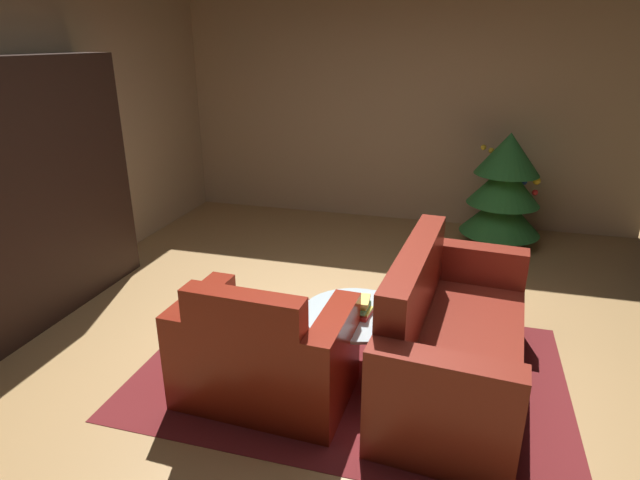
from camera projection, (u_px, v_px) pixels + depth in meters
name	position (u px, v px, depth m)	size (l,w,h in m)	color
ground_plane	(337.00, 358.00, 3.70)	(7.74, 7.74, 0.00)	#AC824D
wall_back	(404.00, 106.00, 6.14)	(5.44, 0.06, 2.75)	tan
area_rug	(351.00, 370.00, 3.57)	(2.79, 1.85, 0.01)	maroon
bookshelf_unit	(40.00, 194.00, 4.07)	(0.37, 2.05, 2.00)	black
armchair_red	(263.00, 356.00, 3.20)	(1.06, 0.71, 0.83)	maroon
couch_red	(449.00, 340.00, 3.36)	(0.92, 1.80, 0.90)	maroon
coffee_table	(356.00, 318.00, 3.44)	(0.72, 0.72, 0.44)	black
book_stack_on_table	(356.00, 306.00, 3.39)	(0.21, 0.18, 0.12)	red
bottle_on_table	(387.00, 300.00, 3.39)	(0.07, 0.07, 0.24)	#1E3C50
decorated_tree	(504.00, 189.00, 5.53)	(0.84, 0.84, 1.22)	brown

